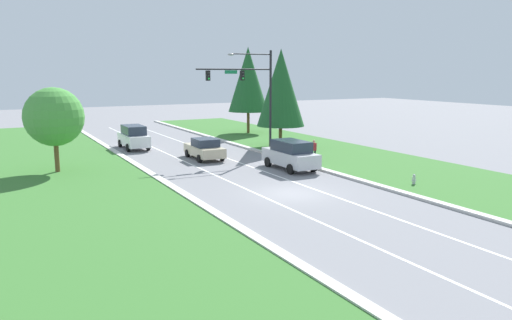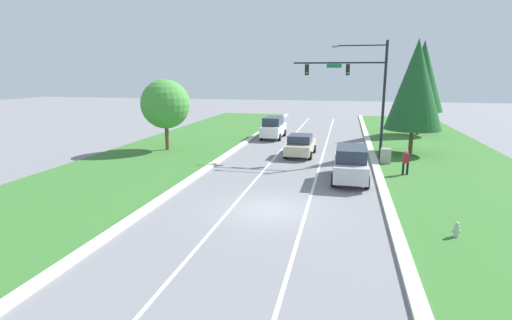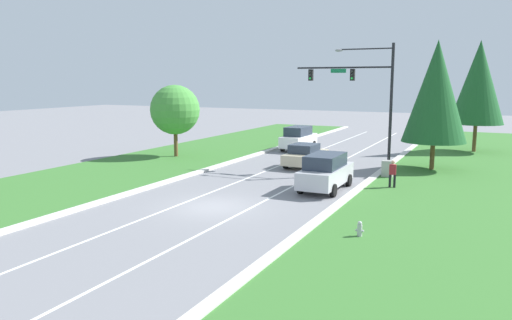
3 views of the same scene
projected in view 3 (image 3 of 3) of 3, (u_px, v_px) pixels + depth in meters
ground_plane at (213, 207)px, 25.08m from camera, size 160.00×160.00×0.00m
curb_strip_right at (321, 219)px, 22.65m from camera, size 0.50×90.00×0.15m
curb_strip_left at (125, 194)px, 27.49m from camera, size 0.50×90.00×0.15m
grass_verge_right at (443, 235)px, 20.41m from camera, size 10.00×90.00×0.08m
grass_verge_left at (56, 186)px, 29.75m from camera, size 10.00×90.00×0.08m
lane_stripe_inner_left at (183, 203)px, 25.86m from camera, size 0.14×81.00×0.01m
lane_stripe_inner_right at (245, 211)px, 24.31m from camera, size 0.14×81.00×0.01m
traffic_signal_mast at (365, 89)px, 34.02m from camera, size 6.82×0.41×8.75m
champagne_sedan at (305, 155)px, 36.71m from camera, size 2.24×4.73×1.70m
silver_suv at (326, 171)px, 28.82m from camera, size 2.14×5.08×2.11m
white_suv at (298, 138)px, 45.46m from camera, size 2.08×5.04×2.16m
utility_cabinet at (388, 169)px, 32.53m from camera, size 0.70×0.60×1.13m
pedestrian at (393, 173)px, 29.17m from camera, size 0.40×0.25×1.69m
fire_hydrant at (360, 230)px, 20.08m from camera, size 0.34×0.20×0.70m
conifer_near_right_tree at (436, 91)px, 34.45m from camera, size 4.39×4.39×9.05m
oak_near_left_tree at (175, 110)px, 40.72m from camera, size 4.05×4.05×5.95m
conifer_far_right_tree at (478, 82)px, 43.13m from camera, size 4.50×4.50×9.72m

